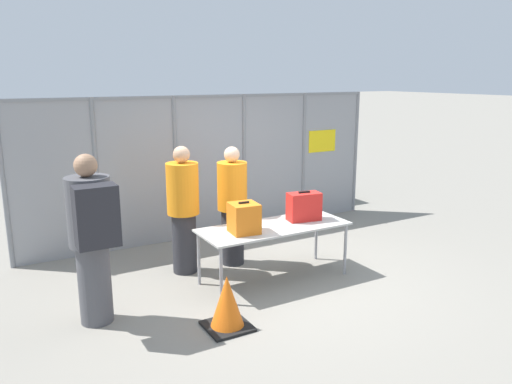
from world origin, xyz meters
The scene contains 10 objects.
ground_plane centered at (0.00, 0.00, 0.00)m, with size 120.00×120.00×0.00m, color gray.
fence_section centered at (0.02, 2.16, 1.21)m, with size 6.20×0.07×2.33m.
inspection_table centered at (-0.10, 0.01, 0.68)m, with size 1.96×0.77×0.73m.
suitcase_orange centered at (-0.57, -0.04, 0.92)m, with size 0.37×0.37×0.39m.
suitcase_red centered at (0.38, 0.04, 0.92)m, with size 0.47×0.29×0.40m.
traveler_hooded centered at (-2.39, -0.09, 1.02)m, with size 0.46×0.71×1.85m.
security_worker_near centered at (-0.31, 0.79, 0.87)m, with size 0.42×0.42×1.68m.
security_worker_far centered at (-1.02, 0.83, 0.89)m, with size 0.43×0.43×1.73m.
utility_trailer centered at (1.96, 3.40, 0.43)m, with size 3.59×2.08×0.75m.
traffic_cone centered at (-1.22, -0.86, 0.27)m, with size 0.47×0.47×0.59m.
Camera 1 is at (-3.34, -5.23, 2.62)m, focal length 35.00 mm.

